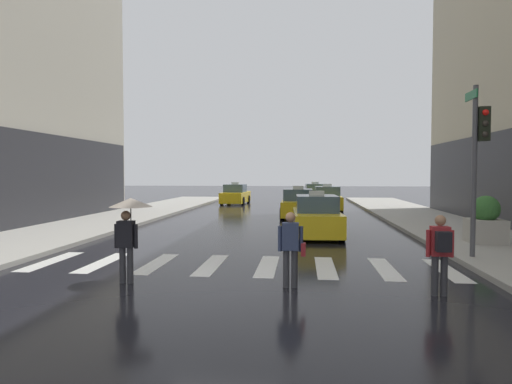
% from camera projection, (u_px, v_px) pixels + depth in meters
% --- Properties ---
extents(ground_plane, '(160.00, 160.00, 0.00)m').
position_uv_depth(ground_plane, '(218.00, 296.00, 8.85)').
color(ground_plane, black).
extents(crosswalk_markings, '(11.30, 2.80, 0.01)m').
position_uv_depth(crosswalk_markings, '(239.00, 265.00, 11.83)').
color(crosswalk_markings, silver).
rests_on(crosswalk_markings, ground).
extents(traffic_light_pole, '(0.44, 0.84, 4.80)m').
position_uv_depth(traffic_light_pole, '(478.00, 146.00, 12.18)').
color(traffic_light_pole, '#47474C').
rests_on(traffic_light_pole, curb_right).
extents(taxi_lead, '(2.06, 4.60, 1.80)m').
position_uv_depth(taxi_lead, '(316.00, 217.00, 17.58)').
color(taxi_lead, yellow).
rests_on(taxi_lead, ground).
extents(taxi_second, '(1.94, 4.54, 1.80)m').
position_uv_depth(taxi_second, '(298.00, 205.00, 24.92)').
color(taxi_second, yellow).
rests_on(taxi_second, ground).
extents(taxi_third, '(1.97, 4.56, 1.80)m').
position_uv_depth(taxi_third, '(327.00, 199.00, 29.98)').
color(taxi_third, yellow).
rests_on(taxi_third, ground).
extents(taxi_fourth, '(2.07, 4.61, 1.80)m').
position_uv_depth(taxi_fourth, '(235.00, 195.00, 36.03)').
color(taxi_fourth, yellow).
rests_on(taxi_fourth, ground).
extents(taxi_fifth, '(2.12, 4.62, 1.80)m').
position_uv_depth(taxi_fifth, '(315.00, 194.00, 37.72)').
color(taxi_fifth, yellow).
rests_on(taxi_fifth, ground).
extents(pedestrian_with_umbrella, '(0.96, 0.96, 1.94)m').
position_uv_depth(pedestrian_with_umbrella, '(129.00, 217.00, 9.87)').
color(pedestrian_with_umbrella, '#333338').
rests_on(pedestrian_with_umbrella, ground).
extents(pedestrian_with_backpack, '(0.55, 0.43, 1.65)m').
position_uv_depth(pedestrian_with_backpack, '(440.00, 249.00, 8.83)').
color(pedestrian_with_backpack, '#333338').
rests_on(pedestrian_with_backpack, ground).
extents(pedestrian_with_handbag, '(0.60, 0.24, 1.65)m').
position_uv_depth(pedestrian_with_handbag, '(291.00, 245.00, 9.51)').
color(pedestrian_with_handbag, '#333338').
rests_on(pedestrian_with_handbag, ground).
extents(planter_near_corner, '(1.10, 1.10, 1.60)m').
position_uv_depth(planter_near_corner, '(486.00, 222.00, 14.74)').
color(planter_near_corner, '#A8A399').
rests_on(planter_near_corner, curb_right).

